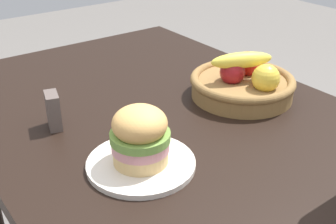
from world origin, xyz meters
The scene contains 5 objects.
dining_table centered at (0.00, 0.00, 0.65)m, with size 1.40×0.90×0.75m.
plate centered at (0.12, -0.18, 0.76)m, with size 0.23×0.23×0.01m, color silver.
sandwich centered at (0.12, -0.18, 0.82)m, with size 0.12×0.12×0.13m.
fruit_basket centered at (0.01, 0.24, 0.79)m, with size 0.29×0.29×0.14m.
napkin_holder centered at (-0.14, -0.25, 0.80)m, with size 0.06×0.03×0.09m, color #594C47.
Camera 1 is at (0.77, -0.58, 1.27)m, focal length 46.30 mm.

